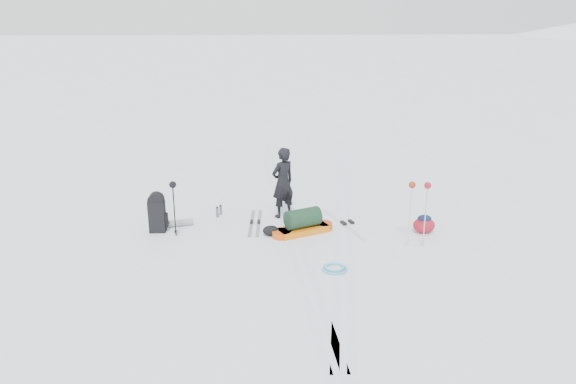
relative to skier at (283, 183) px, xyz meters
name	(u,v)px	position (x,y,z in m)	size (l,w,h in m)	color
ground	(293,237)	(0.17, -1.28, -0.85)	(200.00, 200.00, 0.00)	white
snow_hill_backdrop	(572,382)	(62.86, 82.74, -69.87)	(359.50, 192.00, 162.45)	white
ski_tracks	(317,222)	(0.79, -0.41, -0.85)	(3.38, 17.97, 0.01)	silver
skier	(283,183)	(0.00, 0.00, 0.00)	(0.62, 0.41, 1.71)	black
pulk_sled	(303,224)	(0.41, -1.06, -0.64)	(1.53, 1.01, 0.57)	orange
expedition_rucksack	(160,213)	(-2.78, -0.79, -0.43)	(0.94, 0.59, 0.92)	black
ski_poles_black	(173,191)	(-2.41, -1.07, 0.17)	(0.15, 0.18, 1.25)	black
ski_poles_silver	(419,193)	(2.74, -1.89, 0.33)	(0.45, 0.19, 1.42)	silver
touring_skis_grey	(255,223)	(-0.67, -0.42, -0.84)	(0.32, 1.70, 0.06)	#95979D
touring_skis_white	(347,224)	(1.48, -0.58, -0.84)	(0.94, 2.01, 0.07)	silver
rope_coil	(335,268)	(0.89, -2.95, -0.83)	(0.65, 0.65, 0.06)	#50A8C3
small_daypack	(424,224)	(3.11, -1.17, -0.65)	(0.59, 0.53, 0.42)	maroon
thermos_pair	(219,211)	(-1.54, 0.11, -0.73)	(0.16, 0.27, 0.26)	#5D5E65
stuff_sack	(271,231)	(-0.31, -1.17, -0.74)	(0.40, 0.32, 0.23)	black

